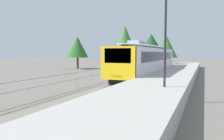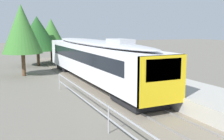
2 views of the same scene
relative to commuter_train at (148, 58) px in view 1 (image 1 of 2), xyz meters
The scene contains 9 objects.
ground_plane 10.00m from the commuter_train, 107.88° to the right, with size 160.00×160.00×0.00m, color #6B665B.
track_rails 9.54m from the commuter_train, 90.00° to the right, with size 3.20×60.00×0.14m.
commuter_train is the anchor object (origin of this frame).
station_platform 10.00m from the commuter_train, 70.74° to the right, with size 3.90×60.00×0.90m, color #A8A59E.
platform_lamp_mid_platform 14.01m from the commuter_train, 72.79° to the right, with size 0.34×0.34×5.35m.
tree_behind_carpark 13.01m from the commuter_train, 101.53° to the left, with size 5.06×5.06×6.06m.
tree_behind_station_far 15.07m from the commuter_train, 91.49° to the left, with size 3.99×3.99×5.88m.
tree_distant_left 8.18m from the commuter_train, 129.89° to the left, with size 3.78×3.78×6.84m.
tree_distant_centre 16.25m from the commuter_train, 151.94° to the left, with size 3.72×3.72×5.60m.
Camera 1 is at (6.03, 6.34, 2.71)m, focal length 35.08 mm.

